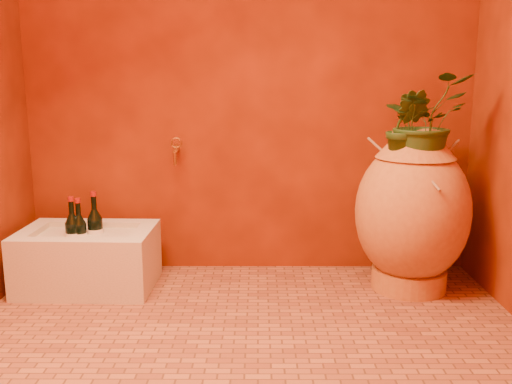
{
  "coord_description": "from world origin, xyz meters",
  "views": [
    {
      "loc": [
        0.05,
        -2.22,
        1.11
      ],
      "look_at": [
        0.04,
        0.35,
        0.58
      ],
      "focal_mm": 40.0,
      "sensor_mm": 36.0,
      "label": 1
    }
  ],
  "objects_px": {
    "wine_bottle_a": "(73,235)",
    "wine_bottle_b": "(80,235)",
    "wine_bottle_c": "(95,232)",
    "amphora": "(412,211)",
    "stone_basin": "(88,260)",
    "wall_tap": "(176,150)"
  },
  "relations": [
    {
      "from": "wine_bottle_a",
      "to": "wine_bottle_b",
      "type": "height_order",
      "value": "wine_bottle_a"
    },
    {
      "from": "wine_bottle_b",
      "to": "wine_bottle_c",
      "type": "xyz_separation_m",
      "value": [
        0.07,
        0.04,
        0.01
      ]
    },
    {
      "from": "amphora",
      "to": "wine_bottle_a",
      "type": "xyz_separation_m",
      "value": [
        -1.77,
        -0.01,
        -0.13
      ]
    },
    {
      "from": "stone_basin",
      "to": "wine_bottle_c",
      "type": "relative_size",
      "value": 2.07
    },
    {
      "from": "wine_bottle_a",
      "to": "wine_bottle_b",
      "type": "relative_size",
      "value": 1.04
    },
    {
      "from": "amphora",
      "to": "wine_bottle_a",
      "type": "distance_m",
      "value": 1.77
    },
    {
      "from": "amphora",
      "to": "wine_bottle_a",
      "type": "relative_size",
      "value": 2.63
    },
    {
      "from": "stone_basin",
      "to": "wine_bottle_a",
      "type": "distance_m",
      "value": 0.15
    },
    {
      "from": "wine_bottle_a",
      "to": "wine_bottle_c",
      "type": "bearing_deg",
      "value": 26.19
    },
    {
      "from": "wine_bottle_a",
      "to": "stone_basin",
      "type": "bearing_deg",
      "value": 15.66
    },
    {
      "from": "stone_basin",
      "to": "wine_bottle_c",
      "type": "xyz_separation_m",
      "value": [
        0.04,
        0.03,
        0.14
      ]
    },
    {
      "from": "amphora",
      "to": "wine_bottle_c",
      "type": "distance_m",
      "value": 1.67
    },
    {
      "from": "amphora",
      "to": "wine_bottle_b",
      "type": "relative_size",
      "value": 2.73
    },
    {
      "from": "wine_bottle_b",
      "to": "wall_tap",
      "type": "distance_m",
      "value": 0.69
    },
    {
      "from": "amphora",
      "to": "wine_bottle_a",
      "type": "height_order",
      "value": "amphora"
    },
    {
      "from": "wine_bottle_c",
      "to": "wine_bottle_a",
      "type": "bearing_deg",
      "value": -153.81
    },
    {
      "from": "stone_basin",
      "to": "wall_tap",
      "type": "distance_m",
      "value": 0.76
    },
    {
      "from": "amphora",
      "to": "wine_bottle_a",
      "type": "bearing_deg",
      "value": -179.76
    },
    {
      "from": "wine_bottle_b",
      "to": "wall_tap",
      "type": "xyz_separation_m",
      "value": [
        0.48,
        0.27,
        0.42
      ]
    },
    {
      "from": "stone_basin",
      "to": "wine_bottle_c",
      "type": "height_order",
      "value": "wine_bottle_c"
    },
    {
      "from": "stone_basin",
      "to": "amphora",
      "type": "bearing_deg",
      "value": -0.37
    },
    {
      "from": "amphora",
      "to": "stone_basin",
      "type": "bearing_deg",
      "value": 179.63
    }
  ]
}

